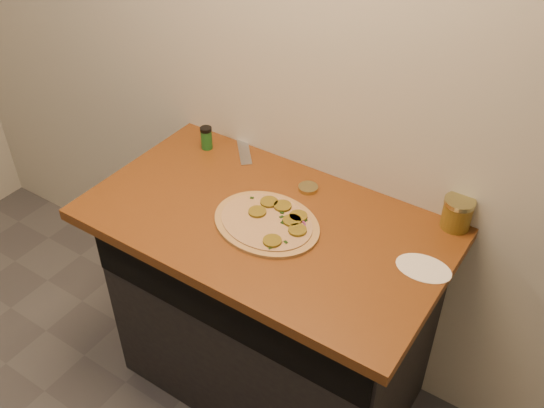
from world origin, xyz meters
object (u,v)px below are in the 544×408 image
Objects in this scene: chefs_knife at (242,138)px; salsa_jar at (457,213)px; pizza at (268,222)px; spice_shaker at (206,138)px.

salsa_jar reaches higher than chefs_knife.
pizza is 3.85× the size of salsa_jar.
salsa_jar is 1.20× the size of spice_shaker.
salsa_jar reaches higher than spice_shaker.
spice_shaker reaches higher than chefs_knife.
pizza is at bearing -147.22° from salsa_jar.
spice_shaker is (-0.45, 0.25, 0.04)m from pizza.
pizza is at bearing -29.06° from spice_shaker.
salsa_jar is (0.51, 0.33, 0.05)m from pizza.
salsa_jar is (0.88, -0.05, 0.05)m from chefs_knife.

